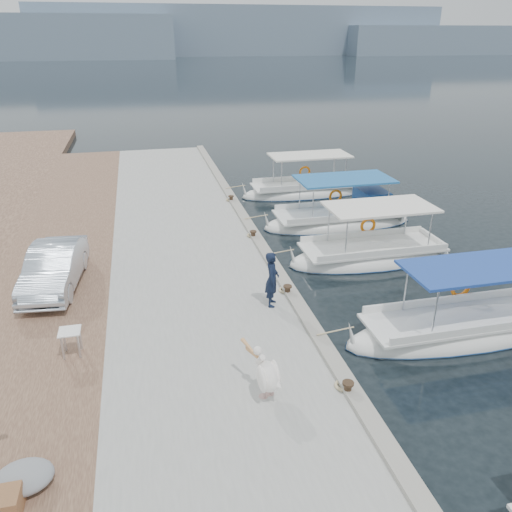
{
  "coord_description": "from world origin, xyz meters",
  "views": [
    {
      "loc": [
        -4.58,
        -12.17,
        8.27
      ],
      "look_at": [
        -1.0,
        3.2,
        1.2
      ],
      "focal_mm": 35.0,
      "sensor_mm": 36.0,
      "label": 1
    }
  ],
  "objects_px": {
    "fishing_caique_c": "(371,257)",
    "fisherman": "(272,279)",
    "parked_car": "(54,267)",
    "fishing_caique_b": "(467,330)",
    "pelican": "(267,375)",
    "fishing_caique_e": "(305,192)",
    "fishing_caique_d": "(340,220)"
  },
  "relations": [
    {
      "from": "fishing_caique_b",
      "to": "parked_car",
      "type": "height_order",
      "value": "fishing_caique_b"
    },
    {
      "from": "parked_car",
      "to": "fisherman",
      "type": "bearing_deg",
      "value": -17.13
    },
    {
      "from": "fishing_caique_e",
      "to": "fisherman",
      "type": "distance_m",
      "value": 13.56
    },
    {
      "from": "parked_car",
      "to": "fishing_caique_c",
      "type": "bearing_deg",
      "value": 8.76
    },
    {
      "from": "fishing_caique_d",
      "to": "parked_car",
      "type": "height_order",
      "value": "fishing_caique_d"
    },
    {
      "from": "fishing_caique_c",
      "to": "fishing_caique_b",
      "type": "bearing_deg",
      "value": -85.17
    },
    {
      "from": "fishing_caique_e",
      "to": "fishing_caique_d",
      "type": "bearing_deg",
      "value": -88.86
    },
    {
      "from": "fishing_caique_c",
      "to": "fishing_caique_d",
      "type": "xyz_separation_m",
      "value": [
        0.3,
        4.07,
        0.06
      ]
    },
    {
      "from": "fishing_caique_b",
      "to": "fishing_caique_c",
      "type": "xyz_separation_m",
      "value": [
        -0.48,
        5.63,
        0.0
      ]
    },
    {
      "from": "fishing_caique_c",
      "to": "fisherman",
      "type": "xyz_separation_m",
      "value": [
        -5.03,
        -3.45,
        1.26
      ]
    },
    {
      "from": "fishing_caique_b",
      "to": "fisherman",
      "type": "height_order",
      "value": "fisherman"
    },
    {
      "from": "fishing_caique_c",
      "to": "parked_car",
      "type": "height_order",
      "value": "fishing_caique_c"
    },
    {
      "from": "fishing_caique_c",
      "to": "fisherman",
      "type": "bearing_deg",
      "value": -145.56
    },
    {
      "from": "fisherman",
      "to": "fishing_caique_e",
      "type": "bearing_deg",
      "value": -4.74
    },
    {
      "from": "fishing_caique_c",
      "to": "fishing_caique_d",
      "type": "height_order",
      "value": "same"
    },
    {
      "from": "fishing_caique_b",
      "to": "fishing_caique_d",
      "type": "xyz_separation_m",
      "value": [
        -0.18,
        9.69,
        0.06
      ]
    },
    {
      "from": "fishing_caique_c",
      "to": "parked_car",
      "type": "bearing_deg",
      "value": -176.94
    },
    {
      "from": "fishing_caique_b",
      "to": "fishing_caique_c",
      "type": "height_order",
      "value": "same"
    },
    {
      "from": "fishing_caique_e",
      "to": "fishing_caique_c",
      "type": "bearing_deg",
      "value": -91.27
    },
    {
      "from": "fishing_caique_b",
      "to": "fishing_caique_d",
      "type": "distance_m",
      "value": 9.7
    },
    {
      "from": "fishing_caique_c",
      "to": "fisherman",
      "type": "relative_size",
      "value": 3.87
    },
    {
      "from": "fishing_caique_e",
      "to": "parked_car",
      "type": "relative_size",
      "value": 1.71
    },
    {
      "from": "fishing_caique_c",
      "to": "pelican",
      "type": "height_order",
      "value": "fishing_caique_c"
    },
    {
      "from": "fishing_caique_c",
      "to": "fishing_caique_d",
      "type": "relative_size",
      "value": 0.95
    },
    {
      "from": "pelican",
      "to": "parked_car",
      "type": "relative_size",
      "value": 0.35
    },
    {
      "from": "pelican",
      "to": "parked_car",
      "type": "bearing_deg",
      "value": 128.35
    },
    {
      "from": "fishing_caique_c",
      "to": "fishing_caique_e",
      "type": "xyz_separation_m",
      "value": [
        0.2,
        9.0,
        0.0
      ]
    },
    {
      "from": "fishing_caique_b",
      "to": "fishing_caique_e",
      "type": "xyz_separation_m",
      "value": [
        -0.28,
        14.62,
        0.0
      ]
    },
    {
      "from": "pelican",
      "to": "parked_car",
      "type": "distance_m",
      "value": 8.85
    },
    {
      "from": "fishing_caique_b",
      "to": "fishing_caique_c",
      "type": "bearing_deg",
      "value": 94.83
    },
    {
      "from": "fishing_caique_d",
      "to": "fishing_caique_e",
      "type": "xyz_separation_m",
      "value": [
        -0.1,
        4.93,
        -0.06
      ]
    },
    {
      "from": "fishing_caique_d",
      "to": "pelican",
      "type": "bearing_deg",
      "value": -119.29
    }
  ]
}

